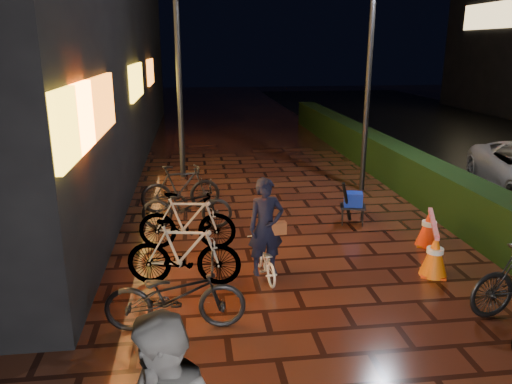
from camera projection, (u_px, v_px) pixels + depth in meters
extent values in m
plane|color=#381911|center=(370.00, 353.00, 5.94)|extent=(80.00, 80.00, 0.00)
cube|color=black|center=(386.00, 159.00, 13.81)|extent=(0.70, 20.00, 1.00)
cube|color=yellow|center=(75.00, 122.00, 6.21)|extent=(0.08, 2.00, 0.90)
cube|color=orange|center=(97.00, 108.00, 7.64)|extent=(0.08, 3.00, 0.90)
cube|color=yellow|center=(136.00, 81.00, 13.35)|extent=(0.08, 2.80, 0.90)
cube|color=orange|center=(150.00, 72.00, 18.10)|extent=(0.08, 2.20, 0.90)
cylinder|color=black|center=(367.00, 94.00, 11.99)|extent=(0.16, 0.16, 4.80)
cylinder|color=black|center=(179.00, 77.00, 13.15)|extent=(0.17, 0.17, 5.41)
imported|color=white|center=(264.00, 259.00, 7.81)|extent=(0.54, 1.18, 0.60)
imported|color=black|center=(266.00, 227.00, 7.57)|extent=(0.60, 0.43, 1.52)
cube|color=brown|center=(277.00, 228.00, 7.60)|extent=(0.28, 0.15, 0.19)
cone|color=orange|center=(435.00, 255.00, 7.86)|extent=(0.44, 0.44, 0.69)
cone|color=#F5350C|center=(429.00, 227.00, 9.05)|extent=(0.44, 0.44, 0.69)
cube|color=#EB3F0C|center=(433.00, 274.00, 7.95)|extent=(0.49, 0.49, 0.03)
cube|color=#D65D0B|center=(427.00, 244.00, 9.15)|extent=(0.49, 0.49, 0.03)
cube|color=#F40E3A|center=(433.00, 223.00, 8.37)|extent=(0.62, 1.41, 0.07)
cube|color=black|center=(353.00, 206.00, 10.16)|extent=(0.59, 0.53, 0.04)
cylinder|color=black|center=(343.00, 217.00, 10.08)|extent=(0.03, 0.03, 0.35)
cylinder|color=black|center=(363.00, 218.00, 10.03)|extent=(0.03, 0.03, 0.35)
cylinder|color=black|center=(342.00, 212.00, 10.39)|extent=(0.03, 0.03, 0.35)
cylinder|color=black|center=(362.00, 213.00, 10.34)|extent=(0.03, 0.03, 0.35)
cube|color=#0E26B6|center=(353.00, 199.00, 10.11)|extent=(0.43, 0.39, 0.27)
cylinder|color=black|center=(347.00, 202.00, 10.01)|extent=(0.32, 0.30, 0.88)
imported|color=black|center=(184.00, 253.00, 7.50)|extent=(1.79, 0.78, 1.04)
imported|color=black|center=(181.00, 188.00, 10.88)|extent=(1.79, 0.78, 1.04)
imported|color=black|center=(187.00, 205.00, 9.88)|extent=(1.83, 0.75, 0.94)
imported|color=black|center=(187.00, 221.00, 8.84)|extent=(1.79, 0.74, 1.04)
imported|color=black|center=(175.00, 295.00, 6.33)|extent=(1.82, 0.70, 0.94)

